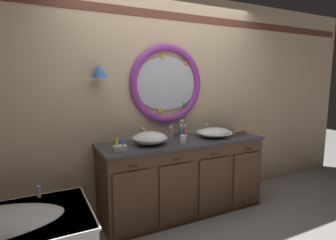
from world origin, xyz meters
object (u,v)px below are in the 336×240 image
object	(u,v)px
toothbrush_holder_right	(182,132)
folded_hand_towel	(238,132)
toothbrush_holder_left	(183,139)
sink_basin_left	(150,138)
soap_dispenser	(171,132)
toiletry_basket	(120,147)
sink_basin_right	(214,132)

from	to	relation	value
toothbrush_holder_right	folded_hand_towel	distance (m)	0.75
toothbrush_holder_left	toothbrush_holder_right	xyz separation A→B (m)	(0.19, 0.36, 0.00)
toothbrush_holder_left	sink_basin_left	bearing A→B (deg)	158.52
soap_dispenser	toiletry_basket	world-z (taller)	soap_dispenser
soap_dispenser	toothbrush_holder_right	bearing A→B (deg)	10.26
sink_basin_left	toothbrush_holder_left	bearing A→B (deg)	-21.48
toothbrush_holder_left	soap_dispenser	distance (m)	0.33
sink_basin_right	toothbrush_holder_right	world-z (taller)	toothbrush_holder_right
sink_basin_right	toiletry_basket	size ratio (longest dim) A/B	3.51
sink_basin_left	sink_basin_right	size ratio (longest dim) A/B	0.88
sink_basin_left	toothbrush_holder_right	distance (m)	0.57
toothbrush_holder_left	toiletry_basket	xyz separation A→B (m)	(-0.71, 0.03, -0.02)
toothbrush_holder_right	toiletry_basket	xyz separation A→B (m)	(-0.90, -0.33, -0.02)
sink_basin_right	toiletry_basket	bearing A→B (deg)	-175.24
sink_basin_left	soap_dispenser	distance (m)	0.40
toiletry_basket	sink_basin_left	bearing A→B (deg)	15.36
sink_basin_right	toothbrush_holder_left	xyz separation A→B (m)	(-0.52, -0.13, -0.00)
sink_basin_left	soap_dispenser	size ratio (longest dim) A/B	2.46
soap_dispenser	sink_basin_right	bearing A→B (deg)	-20.98
folded_hand_towel	toiletry_basket	bearing A→B (deg)	-175.81
sink_basin_right	soap_dispenser	xyz separation A→B (m)	(-0.50, 0.19, 0.01)
sink_basin_left	sink_basin_right	world-z (taller)	sink_basin_left
toothbrush_holder_left	folded_hand_towel	xyz separation A→B (m)	(0.91, 0.15, -0.04)
toothbrush_holder_right	toothbrush_holder_left	bearing A→B (deg)	-117.83
sink_basin_left	toiletry_basket	size ratio (longest dim) A/B	3.07
soap_dispenser	toiletry_basket	xyz separation A→B (m)	(-0.72, -0.29, -0.03)
sink_basin_left	folded_hand_towel	world-z (taller)	sink_basin_left
sink_basin_left	toothbrush_holder_left	world-z (taller)	toothbrush_holder_left
toothbrush_holder_left	sink_basin_right	bearing A→B (deg)	14.32
folded_hand_towel	toiletry_basket	xyz separation A→B (m)	(-1.62, -0.12, 0.01)
toothbrush_holder_right	toiletry_basket	distance (m)	0.95
sink_basin_right	toiletry_basket	xyz separation A→B (m)	(-1.23, -0.10, -0.02)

